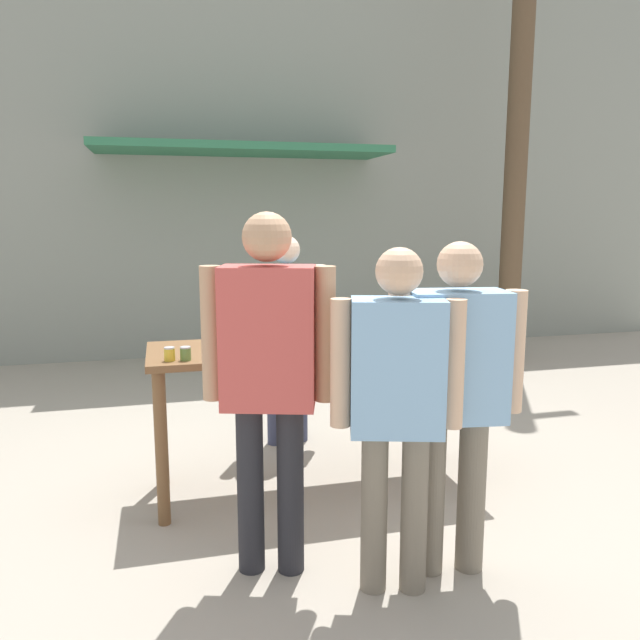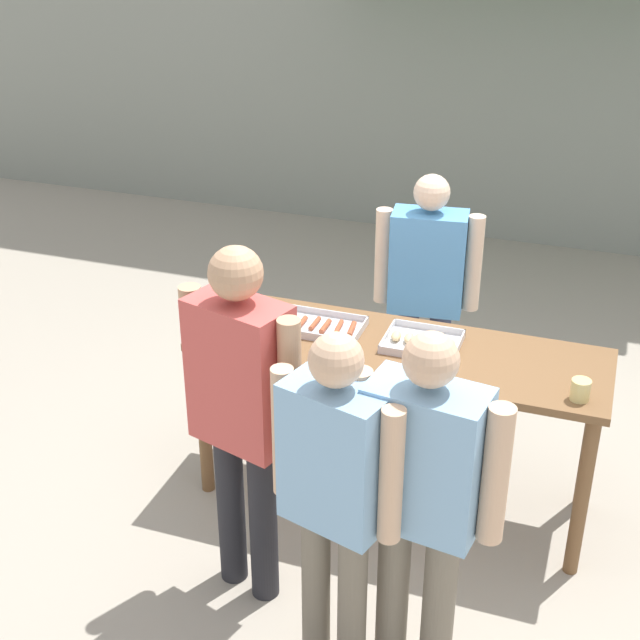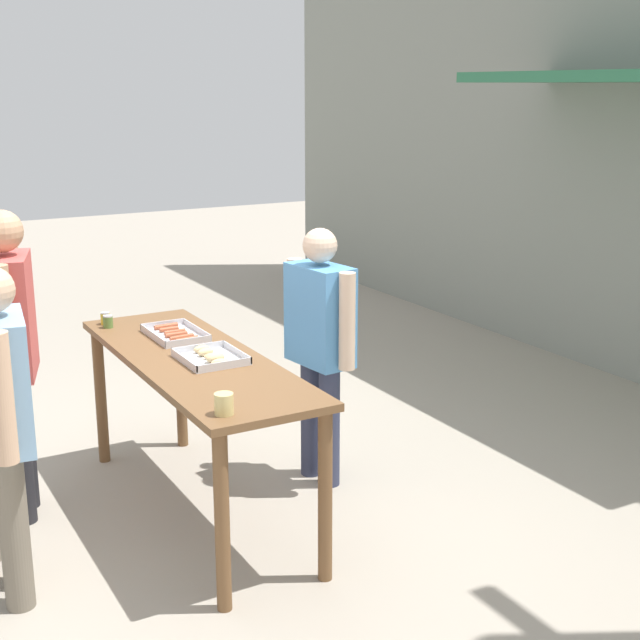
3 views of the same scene
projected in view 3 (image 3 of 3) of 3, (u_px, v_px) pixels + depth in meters
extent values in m
plane|color=#A39989|center=(200.00, 512.00, 5.04)|extent=(24.00, 24.00, 0.00)
cube|color=brown|center=(194.00, 360.00, 4.81)|extent=(2.06, 0.66, 0.04)
cylinder|color=brown|center=(101.00, 396.00, 5.62)|extent=(0.07, 0.07, 0.88)
cylinder|color=brown|center=(222.00, 522.00, 3.99)|extent=(0.07, 0.07, 0.88)
cylinder|color=brown|center=(180.00, 383.00, 5.87)|extent=(0.07, 0.07, 0.88)
cylinder|color=brown|center=(325.00, 496.00, 4.25)|extent=(0.07, 0.07, 0.88)
cube|color=silver|center=(175.00, 336.00, 5.19)|extent=(0.44, 0.28, 0.01)
cube|color=silver|center=(153.00, 335.00, 5.12)|extent=(0.44, 0.01, 0.03)
cube|color=silver|center=(197.00, 329.00, 5.25)|extent=(0.44, 0.01, 0.03)
cube|color=silver|center=(163.00, 324.00, 5.37)|extent=(0.01, 0.28, 0.03)
cube|color=silver|center=(189.00, 341.00, 5.01)|extent=(0.01, 0.28, 0.03)
cylinder|color=#A34C2D|center=(166.00, 326.00, 5.34)|extent=(0.04, 0.15, 0.03)
cylinder|color=#A34C2D|center=(169.00, 329.00, 5.27)|extent=(0.03, 0.11, 0.03)
cylinder|color=#A34C2D|center=(175.00, 332.00, 5.22)|extent=(0.03, 0.13, 0.02)
cylinder|color=#A34C2D|center=(176.00, 334.00, 5.16)|extent=(0.03, 0.13, 0.03)
cylinder|color=#A34C2D|center=(182.00, 337.00, 5.11)|extent=(0.04, 0.15, 0.03)
cylinder|color=#A34C2D|center=(187.00, 340.00, 5.05)|extent=(0.04, 0.14, 0.03)
cube|color=silver|center=(211.00, 360.00, 4.74)|extent=(0.37, 0.31, 0.01)
cube|color=silver|center=(184.00, 360.00, 4.67)|extent=(0.37, 0.01, 0.03)
cube|color=silver|center=(237.00, 352.00, 4.81)|extent=(0.37, 0.01, 0.03)
cube|color=silver|center=(198.00, 347.00, 4.89)|extent=(0.01, 0.31, 0.03)
cube|color=silver|center=(224.00, 365.00, 4.59)|extent=(0.01, 0.31, 0.03)
ellipsoid|color=#D6B77F|center=(201.00, 349.00, 4.85)|extent=(0.06, 0.10, 0.04)
ellipsoid|color=#D6B77F|center=(205.00, 352.00, 4.79)|extent=(0.05, 0.10, 0.04)
ellipsoid|color=#D6B77F|center=(212.00, 356.00, 4.74)|extent=(0.05, 0.10, 0.03)
ellipsoid|color=#D6B77F|center=(215.00, 358.00, 4.68)|extent=(0.07, 0.11, 0.05)
ellipsoid|color=#D6B77F|center=(220.00, 362.00, 4.62)|extent=(0.06, 0.11, 0.04)
cylinder|color=gold|center=(106.00, 319.00, 5.45)|extent=(0.06, 0.06, 0.07)
cylinder|color=#B2B2B7|center=(105.00, 313.00, 5.44)|extent=(0.06, 0.06, 0.01)
cylinder|color=#567A38|center=(108.00, 322.00, 5.38)|extent=(0.06, 0.06, 0.07)
cylinder|color=#B2B2B7|center=(108.00, 316.00, 5.37)|extent=(0.06, 0.06, 0.01)
cylinder|color=#DBC67A|center=(224.00, 404.00, 3.95)|extent=(0.09, 0.09, 0.10)
cylinder|color=#333851|center=(311.00, 417.00, 5.45)|extent=(0.13, 0.13, 0.74)
cylinder|color=#333851|center=(329.00, 426.00, 5.30)|extent=(0.13, 0.13, 0.74)
cube|color=#5193D1|center=(320.00, 315.00, 5.20)|extent=(0.44, 0.28, 0.59)
sphere|color=beige|center=(320.00, 245.00, 5.10)|extent=(0.20, 0.20, 0.20)
cylinder|color=beige|center=(295.00, 304.00, 5.40)|extent=(0.09, 0.09, 0.56)
cylinder|color=beige|center=(347.00, 321.00, 5.00)|extent=(0.09, 0.09, 0.56)
cylinder|color=#232328|center=(20.00, 452.00, 4.83)|extent=(0.13, 0.13, 0.82)
cylinder|color=#232328|center=(23.00, 439.00, 5.01)|extent=(0.13, 0.13, 0.82)
cube|color=#C64C47|center=(9.00, 316.00, 4.73)|extent=(0.47, 0.34, 0.65)
sphere|color=tan|center=(1.00, 231.00, 4.61)|extent=(0.22, 0.22, 0.22)
cylinder|color=tan|center=(4.00, 326.00, 4.48)|extent=(0.10, 0.10, 0.62)
cylinder|color=tan|center=(14.00, 302.00, 4.97)|extent=(0.10, 0.10, 0.62)
cylinder|color=#756B5B|center=(14.00, 532.00, 4.03)|extent=(0.13, 0.13, 0.76)
cylinder|color=#756B5B|center=(12.00, 512.00, 4.21)|extent=(0.13, 0.13, 0.76)
cube|color=#84B2DB|center=(0.00, 382.00, 3.95)|extent=(0.48, 0.31, 0.60)
cylinder|color=#DBAD89|center=(2.00, 399.00, 3.70)|extent=(0.10, 0.10, 0.57)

